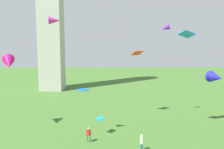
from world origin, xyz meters
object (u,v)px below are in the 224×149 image
object	(u,v)px
kite_flying_4	(100,118)
kite_flying_2	(215,77)
kite_flying_7	(165,28)
kite_flying_5	(186,34)
kite_flying_3	(137,53)
kite_flying_0	(82,90)
kite_flying_8	(8,63)
person_1	(88,134)
kite_flying_6	(54,20)
person_4	(141,142)

from	to	relation	value
kite_flying_4	kite_flying_2	bearing A→B (deg)	109.52
kite_flying_2	kite_flying_7	xyz separation A→B (m)	(-5.79, 3.20, 6.44)
kite_flying_2	kite_flying_5	world-z (taller)	kite_flying_5
kite_flying_3	kite_flying_7	bearing A→B (deg)	-47.27
kite_flying_0	kite_flying_8	bearing A→B (deg)	-72.80
person_1	kite_flying_4	distance (m)	6.57
kite_flying_2	kite_flying_7	bearing A→B (deg)	137.33
kite_flying_0	kite_flying_3	world-z (taller)	kite_flying_3
person_1	kite_flying_4	world-z (taller)	kite_flying_4
person_1	kite_flying_6	xyz separation A→B (m)	(-3.07, -0.68, 11.66)
person_4	kite_flying_8	size ratio (longest dim) A/B	0.61
kite_flying_4	kite_flying_5	size ratio (longest dim) A/B	0.42
kite_flying_2	kite_flying_4	distance (m)	17.85
person_1	kite_flying_8	distance (m)	12.41
kite_flying_7	kite_flying_8	size ratio (longest dim) A/B	0.53
person_1	kite_flying_0	xyz separation A→B (m)	(-0.61, 0.62, 4.63)
person_4	kite_flying_5	bearing A→B (deg)	-31.40
person_4	kite_flying_0	bearing A→B (deg)	81.04
kite_flying_5	kite_flying_6	distance (m)	14.68
kite_flying_4	kite_flying_5	xyz separation A→B (m)	(9.52, 8.62, 7.20)
kite_flying_2	kite_flying_4	xyz separation A→B (m)	(-14.14, -10.72, -1.92)
kite_flying_6	person_4	bearing A→B (deg)	-109.49
person_4	kite_flying_6	distance (m)	14.40
person_4	kite_flying_8	distance (m)	17.35
person_4	kite_flying_7	size ratio (longest dim) A/B	1.15
kite_flying_6	kite_flying_8	bearing A→B (deg)	49.05
kite_flying_6	kite_flying_7	xyz separation A→B (m)	(12.95, 9.21, 0.13)
person_1	kite_flying_3	distance (m)	13.84
kite_flying_4	kite_flying_7	distance (m)	18.26
kite_flying_8	person_4	bearing A→B (deg)	-45.94
kite_flying_3	kite_flying_4	bearing A→B (deg)	-144.65
kite_flying_2	kite_flying_6	size ratio (longest dim) A/B	2.02
kite_flying_2	kite_flying_7	size ratio (longest dim) A/B	1.69
kite_flying_3	kite_flying_5	distance (m)	8.09
kite_flying_5	kite_flying_7	world-z (taller)	kite_flying_7
kite_flying_0	kite_flying_6	bearing A→B (deg)	-28.85
kite_flying_2	kite_flying_3	xyz separation A→B (m)	(-9.59, 3.87, 3.02)
person_1	kite_flying_2	size ratio (longest dim) A/B	0.65
kite_flying_3	kite_flying_7	world-z (taller)	kite_flying_7
kite_flying_7	kite_flying_8	distance (m)	20.61
person_4	kite_flying_4	xyz separation A→B (m)	(-3.80, -3.30, 3.38)
person_4	kite_flying_8	world-z (taller)	kite_flying_8
kite_flying_2	kite_flying_3	bearing A→B (deg)	144.31
kite_flying_2	kite_flying_8	bearing A→B (deg)	171.11
kite_flying_6	kite_flying_7	bearing A→B (deg)	-64.52
kite_flying_3	kite_flying_2	bearing A→B (deg)	-59.29
kite_flying_5	kite_flying_7	xyz separation A→B (m)	(-1.16, 5.30, 1.16)
kite_flying_4	kite_flying_7	size ratio (longest dim) A/B	0.62
kite_flying_8	kite_flying_6	bearing A→B (deg)	-57.33
kite_flying_3	kite_flying_4	size ratio (longest dim) A/B	2.20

